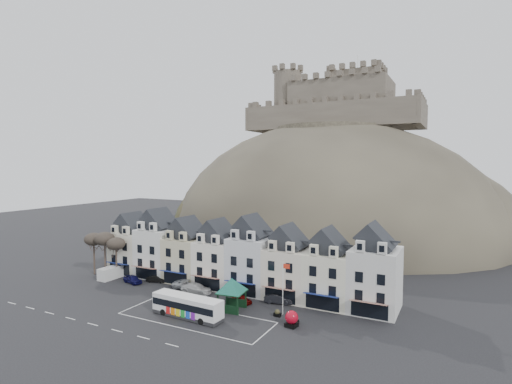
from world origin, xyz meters
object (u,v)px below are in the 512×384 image
car_black (157,279)px  bus_shelter (232,285)px  white_van (111,273)px  car_white (196,288)px  bus (187,306)px  car_silver (188,284)px  car_charcoal (279,299)px  flagpole (283,285)px  red_buoy (292,319)px  car_maroon (242,299)px  car_navy (133,279)px

car_black → bus_shelter: bearing=-121.3°
white_van → car_white: white_van is taller
bus → car_silver: 13.31m
car_charcoal → flagpole: bearing=-159.9°
car_silver → car_black: bearing=73.2°
red_buoy → flagpole: flagpole is taller
car_white → car_maroon: car_white is taller
red_buoy → car_charcoal: 9.02m
bus → red_buoy: size_ratio=5.09×
flagpole → white_van: flagpole is taller
bus → car_maroon: bearing=67.9°
car_black → car_white: 10.29m
white_van → car_charcoal: size_ratio=1.09×
white_van → flagpole: bearing=-2.2°
flagpole → car_charcoal: bearing=122.2°
bus → red_buoy: (14.32, 3.71, -0.60)m
car_black → car_maroon: car_maroon is taller
red_buoy → car_maroon: 11.47m
car_black → car_white: (10.15, -1.73, 0.18)m
car_silver → car_charcoal: 17.08m
car_charcoal → car_white: bearing=84.7°
bus_shelter → car_silver: (-12.07, 5.38, -2.99)m
flagpole → car_white: size_ratio=1.40×
bus → car_navy: size_ratio=2.57×
car_white → flagpole: bearing=-99.7°
bus → car_maroon: (3.96, 8.59, -1.08)m
white_van → car_charcoal: 33.84m
car_navy → white_van: bearing=101.1°
flagpole → bus_shelter: bearing=-165.3°
red_buoy → car_silver: (-22.24, 6.95, -0.35)m
bus_shelter → car_maroon: size_ratio=2.06×
car_white → car_maroon: bearing=-97.3°
car_white → bus: bearing=-153.2°
flagpole → car_navy: bearing=177.4°
flagpole → red_buoy: bearing=-52.2°
white_van → car_white: bearing=1.8°
flagpole → car_white: bearing=172.8°
white_van → car_navy: white_van is taller
bus → car_maroon: 9.52m
bus_shelter → car_black: size_ratio=2.03×
car_maroon → flagpole: bearing=-82.5°
bus_shelter → white_van: (-28.77, 3.65, -2.63)m
red_buoy → white_van: bearing=172.4°
flagpole → car_charcoal: size_ratio=1.71×
bus_shelter → car_charcoal: size_ratio=1.69×
bus_shelter → white_van: 29.12m
flagpole → bus: bearing=-148.0°
red_buoy → flagpole: bearing=127.8°
car_navy → car_silver: car_silver is taller
car_silver → car_charcoal: car_silver is taller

